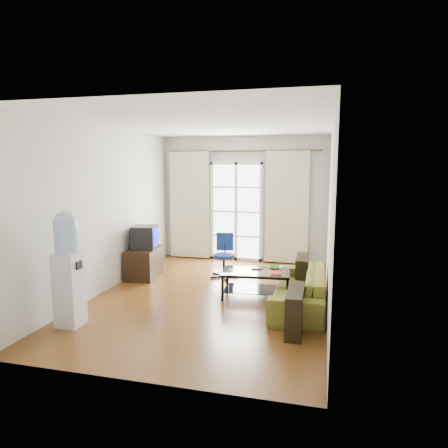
{
  "coord_description": "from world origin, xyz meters",
  "views": [
    {
      "loc": [
        1.71,
        -5.9,
        2.1
      ],
      "look_at": [
        0.13,
        0.35,
        1.13
      ],
      "focal_mm": 32.0,
      "sensor_mm": 36.0,
      "label": 1
    }
  ],
  "objects_px": {
    "sofa": "(299,288)",
    "crt_tv": "(144,237)",
    "task_chair": "(224,264)",
    "water_cooler": "(68,267)",
    "tv_stand": "(144,263)",
    "coffee_table": "(256,280)"
  },
  "relations": [
    {
      "from": "sofa",
      "to": "crt_tv",
      "type": "height_order",
      "value": "crt_tv"
    },
    {
      "from": "task_chair",
      "to": "water_cooler",
      "type": "height_order",
      "value": "water_cooler"
    },
    {
      "from": "tv_stand",
      "to": "water_cooler",
      "type": "xyz_separation_m",
      "value": [
        0.05,
        -2.32,
        0.52
      ]
    },
    {
      "from": "water_cooler",
      "to": "coffee_table",
      "type": "bearing_deg",
      "value": 37.1
    },
    {
      "from": "coffee_table",
      "to": "water_cooler",
      "type": "xyz_separation_m",
      "value": [
        -2.17,
        -1.71,
        0.52
      ]
    },
    {
      "from": "water_cooler",
      "to": "tv_stand",
      "type": "bearing_deg",
      "value": 90.06
    },
    {
      "from": "crt_tv",
      "to": "task_chair",
      "type": "relative_size",
      "value": 0.63
    },
    {
      "from": "coffee_table",
      "to": "tv_stand",
      "type": "distance_m",
      "value": 2.3
    },
    {
      "from": "tv_stand",
      "to": "crt_tv",
      "type": "relative_size",
      "value": 1.46
    },
    {
      "from": "sofa",
      "to": "tv_stand",
      "type": "xyz_separation_m",
      "value": [
        -2.91,
        0.85,
        0.0
      ]
    },
    {
      "from": "task_chair",
      "to": "sofa",
      "type": "bearing_deg",
      "value": -47.76
    },
    {
      "from": "tv_stand",
      "to": "water_cooler",
      "type": "distance_m",
      "value": 2.37
    },
    {
      "from": "sofa",
      "to": "water_cooler",
      "type": "height_order",
      "value": "water_cooler"
    },
    {
      "from": "crt_tv",
      "to": "water_cooler",
      "type": "distance_m",
      "value": 2.33
    },
    {
      "from": "sofa",
      "to": "tv_stand",
      "type": "relative_size",
      "value": 2.5
    },
    {
      "from": "tv_stand",
      "to": "crt_tv",
      "type": "bearing_deg",
      "value": 73.23
    },
    {
      "from": "coffee_table",
      "to": "tv_stand",
      "type": "height_order",
      "value": "tv_stand"
    },
    {
      "from": "sofa",
      "to": "coffee_table",
      "type": "bearing_deg",
      "value": -110.14
    },
    {
      "from": "coffee_table",
      "to": "water_cooler",
      "type": "distance_m",
      "value": 2.81
    },
    {
      "from": "task_chair",
      "to": "crt_tv",
      "type": "bearing_deg",
      "value": -172.39
    },
    {
      "from": "coffee_table",
      "to": "sofa",
      "type": "bearing_deg",
      "value": -19.62
    },
    {
      "from": "sofa",
      "to": "task_chair",
      "type": "relative_size",
      "value": 2.32
    }
  ]
}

